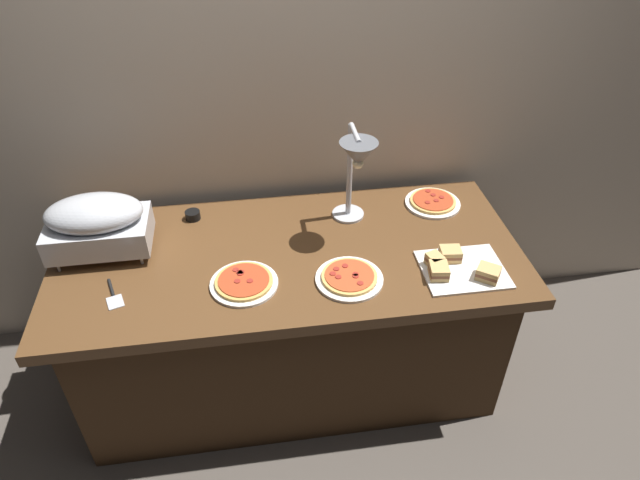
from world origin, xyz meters
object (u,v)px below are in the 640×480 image
object	(u,v)px
chafing_dish	(97,223)
pizza_plate_center	(244,282)
heat_lamp	(356,161)
sandwich_platter	(458,267)
pizza_plate_raised_stand	(433,202)
serving_spatula	(113,295)
pizza_plate_front	(349,278)
sauce_cup_near	(193,215)

from	to	relation	value
chafing_dish	pizza_plate_center	distance (m)	0.64
heat_lamp	sandwich_platter	size ratio (longest dim) A/B	1.39
pizza_plate_raised_stand	sandwich_platter	bearing A→B (deg)	-95.27
pizza_plate_raised_stand	serving_spatula	size ratio (longest dim) A/B	1.45
chafing_dish	pizza_plate_front	distance (m)	1.01
pizza_plate_center	serving_spatula	size ratio (longest dim) A/B	1.51
heat_lamp	pizza_plate_center	xyz separation A→B (m)	(-0.48, -0.27, -0.33)
heat_lamp	pizza_plate_front	xyz separation A→B (m)	(-0.08, -0.30, -0.33)
pizza_plate_front	sandwich_platter	distance (m)	0.43
heat_lamp	chafing_dish	bearing A→B (deg)	179.30
pizza_plate_raised_stand	sauce_cup_near	world-z (taller)	sauce_cup_near
pizza_plate_front	serving_spatula	distance (m)	0.88
pizza_plate_raised_stand	serving_spatula	bearing A→B (deg)	-163.04
pizza_plate_raised_stand	serving_spatula	distance (m)	1.42
heat_lamp	sandwich_platter	world-z (taller)	heat_lamp
pizza_plate_front	serving_spatula	xyz separation A→B (m)	(-0.88, 0.04, -0.01)
pizza_plate_front	heat_lamp	bearing A→B (deg)	76.06
chafing_dish	pizza_plate_front	size ratio (longest dim) A/B	1.51
heat_lamp	pizza_plate_center	world-z (taller)	heat_lamp
pizza_plate_front	sauce_cup_near	bearing A→B (deg)	140.38
pizza_plate_raised_stand	sandwich_platter	world-z (taller)	sandwich_platter
pizza_plate_raised_stand	sauce_cup_near	xyz separation A→B (m)	(-1.08, 0.04, 0.01)
chafing_dish	sandwich_platter	xyz separation A→B (m)	(1.38, -0.33, -0.12)
pizza_plate_front	chafing_dish	bearing A→B (deg)	161.63
heat_lamp	sandwich_platter	distance (m)	0.57
sandwich_platter	serving_spatula	size ratio (longest dim) A/B	1.88
pizza_plate_front	serving_spatula	size ratio (longest dim) A/B	1.52
sandwich_platter	pizza_plate_raised_stand	bearing A→B (deg)	84.73
heat_lamp	pizza_plate_raised_stand	bearing A→B (deg)	20.94
sandwich_platter	serving_spatula	world-z (taller)	sandwich_platter
heat_lamp	pizza_plate_center	size ratio (longest dim) A/B	1.73
pizza_plate_raised_stand	heat_lamp	bearing A→B (deg)	-159.06
heat_lamp	serving_spatula	distance (m)	1.05
sandwich_platter	serving_spatula	distance (m)	1.31
sauce_cup_near	serving_spatula	bearing A→B (deg)	-121.31
heat_lamp	pizza_plate_raised_stand	size ratio (longest dim) A/B	1.79
sandwich_platter	sauce_cup_near	world-z (taller)	sandwich_platter
sandwich_platter	serving_spatula	xyz separation A→B (m)	(-1.31, 0.05, -0.02)
chafing_dish	pizza_plate_front	bearing A→B (deg)	-18.37
chafing_dish	heat_lamp	xyz separation A→B (m)	(1.03, -0.01, 0.20)
chafing_dish	sauce_cup_near	distance (m)	0.41
heat_lamp	pizza_plate_raised_stand	distance (m)	0.54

